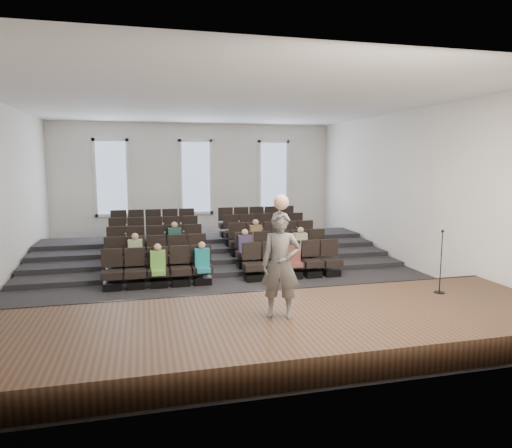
# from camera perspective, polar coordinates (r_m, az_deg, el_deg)

# --- Properties ---
(ground) EXTENTS (14.00, 14.00, 0.00)m
(ground) POSITION_cam_1_polar(r_m,az_deg,el_deg) (13.57, -3.95, -6.63)
(ground) COLOR black
(ground) RESTS_ON ground
(ceiling) EXTENTS (12.00, 14.00, 0.02)m
(ceiling) POSITION_cam_1_polar(r_m,az_deg,el_deg) (13.24, -4.16, 14.87)
(ceiling) COLOR white
(ceiling) RESTS_ON ground
(wall_back) EXTENTS (12.00, 0.04, 5.00)m
(wall_back) POSITION_cam_1_polar(r_m,az_deg,el_deg) (20.11, -7.53, 5.27)
(wall_back) COLOR white
(wall_back) RESTS_ON ground
(wall_front) EXTENTS (12.00, 0.04, 5.00)m
(wall_front) POSITION_cam_1_polar(r_m,az_deg,el_deg) (6.40, 6.86, -0.22)
(wall_front) COLOR white
(wall_front) RESTS_ON ground
(wall_right) EXTENTS (0.04, 14.00, 5.00)m
(wall_right) POSITION_cam_1_polar(r_m,az_deg,el_deg) (15.39, 18.67, 4.13)
(wall_right) COLOR white
(wall_right) RESTS_ON ground
(stage) EXTENTS (11.80, 3.60, 0.50)m
(stage) POSITION_cam_1_polar(r_m,az_deg,el_deg) (8.75, 2.03, -13.20)
(stage) COLOR #472E1E
(stage) RESTS_ON ground
(stage_lip) EXTENTS (11.80, 0.06, 0.52)m
(stage_lip) POSITION_cam_1_polar(r_m,az_deg,el_deg) (10.36, -0.70, -9.79)
(stage_lip) COLOR black
(stage_lip) RESTS_ON ground
(risers) EXTENTS (11.80, 4.80, 0.60)m
(risers) POSITION_cam_1_polar(r_m,az_deg,el_deg) (16.58, -5.87, -3.28)
(risers) COLOR black
(risers) RESTS_ON ground
(seating_rows) EXTENTS (6.80, 4.70, 1.67)m
(seating_rows) POSITION_cam_1_polar(r_m,az_deg,el_deg) (14.91, -5.01, -2.64)
(seating_rows) COLOR black
(seating_rows) RESTS_ON ground
(windows) EXTENTS (8.44, 0.10, 3.24)m
(windows) POSITION_cam_1_polar(r_m,az_deg,el_deg) (20.03, -7.51, 5.83)
(windows) COLOR white
(windows) RESTS_ON wall_back
(audience) EXTENTS (5.45, 2.64, 1.10)m
(audience) POSITION_cam_1_polar(r_m,az_deg,el_deg) (13.70, -4.22, -3.01)
(audience) COLOR #6AAE45
(audience) RESTS_ON seating_rows
(speaker) EXTENTS (0.85, 0.71, 1.98)m
(speaker) POSITION_cam_1_polar(r_m,az_deg,el_deg) (8.48, 3.11, -5.11)
(speaker) COLOR #5B5856
(speaker) RESTS_ON stage
(mic_stand) EXTENTS (0.24, 0.24, 1.41)m
(mic_stand) POSITION_cam_1_polar(r_m,az_deg,el_deg) (10.90, 22.04, -5.84)
(mic_stand) COLOR black
(mic_stand) RESTS_ON stage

